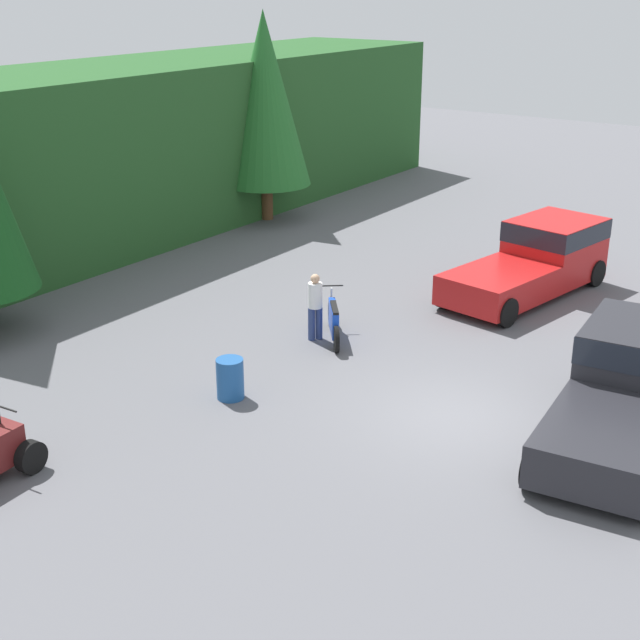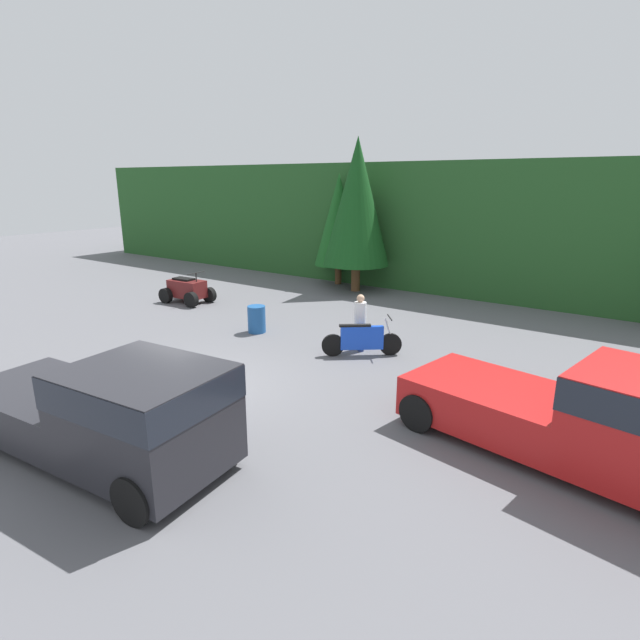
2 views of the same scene
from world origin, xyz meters
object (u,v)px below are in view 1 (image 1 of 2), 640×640
(pickup_truck_second, at_px, (628,383))
(rider_person, at_px, (315,304))
(pickup_truck_red, at_px, (538,257))
(dirt_bike, at_px, (334,321))
(steel_barrel, at_px, (230,379))

(pickup_truck_second, height_order, rider_person, pickup_truck_second)
(pickup_truck_red, distance_m, dirt_bike, 6.79)
(dirt_bike, height_order, steel_barrel, dirt_bike)
(dirt_bike, distance_m, rider_person, 0.63)
(pickup_truck_red, xyz_separation_m, steel_barrel, (-10.16, 2.69, -0.56))
(pickup_truck_red, relative_size, steel_barrel, 6.59)
(rider_person, bearing_deg, steel_barrel, 131.62)
(steel_barrel, bearing_deg, dirt_bike, 0.52)
(pickup_truck_red, xyz_separation_m, rider_person, (-6.48, 3.07, -0.09))
(pickup_truck_second, bearing_deg, dirt_bike, 79.27)
(dirt_bike, distance_m, steel_barrel, 3.97)
(pickup_truck_red, height_order, pickup_truck_second, same)
(pickup_truck_red, height_order, dirt_bike, pickup_truck_red)
(pickup_truck_red, bearing_deg, steel_barrel, 175.46)
(dirt_bike, xyz_separation_m, steel_barrel, (-3.97, -0.04, -0.03))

